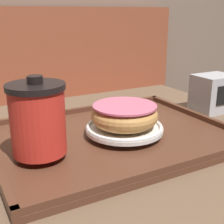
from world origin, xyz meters
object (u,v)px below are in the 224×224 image
(spoon, at_px, (119,107))
(napkin_dispenser, at_px, (214,93))
(coffee_cup_front, at_px, (38,118))
(donut_chocolate_glazed, at_px, (125,115))

(spoon, bearing_deg, napkin_dispenser, -174.19)
(spoon, bearing_deg, coffee_cup_front, 53.71)
(coffee_cup_front, distance_m, spoon, 0.31)
(coffee_cup_front, bearing_deg, donut_chocolate_glazed, 5.42)
(donut_chocolate_glazed, relative_size, spoon, 1.05)
(coffee_cup_front, bearing_deg, spoon, 32.16)
(donut_chocolate_glazed, relative_size, napkin_dispenser, 1.32)
(coffee_cup_front, bearing_deg, napkin_dispenser, 9.66)
(donut_chocolate_glazed, distance_m, spoon, 0.16)
(spoon, distance_m, napkin_dispenser, 0.27)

